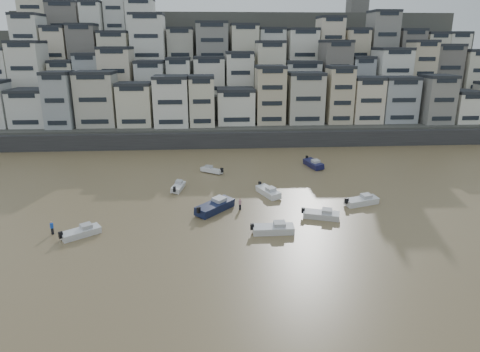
{
  "coord_description": "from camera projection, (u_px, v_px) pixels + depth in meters",
  "views": [
    {
      "loc": [
        5.27,
        -29.81,
        22.71
      ],
      "look_at": [
        9.46,
        30.0,
        4.0
      ],
      "focal_mm": 32.0,
      "sensor_mm": 36.0,
      "label": 1
    }
  ],
  "objects": [
    {
      "name": "boat_j",
      "position": [
        81.0,
        231.0,
        52.25
      ],
      "size": [
        5.09,
        4.41,
        1.39
      ],
      "primitive_type": null,
      "rotation": [
        0.0,
        0.0,
        0.64
      ],
      "color": "silver",
      "rests_on": "ground"
    },
    {
      "name": "boat_h",
      "position": [
        212.0,
        169.0,
        77.94
      ],
      "size": [
        4.67,
        3.91,
        1.27
      ],
      "primitive_type": null,
      "rotation": [
        0.0,
        0.0,
        2.53
      ],
      "color": "silver",
      "rests_on": "ground"
    },
    {
      "name": "person_pink",
      "position": [
        240.0,
        204.0,
        60.56
      ],
      "size": [
        0.44,
        0.44,
        1.74
      ],
      "primitive_type": null,
      "color": "#BF8791",
      "rests_on": "ground"
    },
    {
      "name": "hillside",
      "position": [
        240.0,
        76.0,
        131.75
      ],
      "size": [
        141.04,
        66.0,
        50.0
      ],
      "color": "#4C4C47",
      "rests_on": "ground"
    },
    {
      "name": "boat_d",
      "position": [
        362.0,
        200.0,
        62.47
      ],
      "size": [
        5.95,
        3.58,
        1.54
      ],
      "primitive_type": null,
      "rotation": [
        0.0,
        0.0,
        0.33
      ],
      "color": "silver",
      "rests_on": "ground"
    },
    {
      "name": "ground",
      "position": [
        150.0,
        335.0,
        34.8
      ],
      "size": [
        400.0,
        400.0,
        0.0
      ],
      "primitive_type": "plane",
      "color": "olive",
      "rests_on": "ground"
    },
    {
      "name": "harbor_wall",
      "position": [
        232.0,
        140.0,
        96.85
      ],
      "size": [
        140.0,
        3.0,
        3.5
      ],
      "primitive_type": "cube",
      "color": "#38383A",
      "rests_on": "ground"
    },
    {
      "name": "boat_b",
      "position": [
        321.0,
        214.0,
        57.54
      ],
      "size": [
        5.5,
        3.31,
        1.43
      ],
      "primitive_type": null,
      "rotation": [
        0.0,
        0.0,
        -0.33
      ],
      "color": "silver",
      "rests_on": "ground"
    },
    {
      "name": "boat_a",
      "position": [
        273.0,
        228.0,
        53.02
      ],
      "size": [
        5.62,
        1.87,
        1.53
      ],
      "primitive_type": null,
      "rotation": [
        0.0,
        0.0,
        0.01
      ],
      "color": "silver",
      "rests_on": "ground"
    },
    {
      "name": "person_blue",
      "position": [
        52.0,
        228.0,
        52.82
      ],
      "size": [
        0.44,
        0.44,
        1.74
      ],
      "primitive_type": null,
      "color": "blue",
      "rests_on": "ground"
    },
    {
      "name": "boat_f",
      "position": [
        178.0,
        186.0,
        68.88
      ],
      "size": [
        2.46,
        5.07,
        1.33
      ],
      "primitive_type": null,
      "rotation": [
        0.0,
        0.0,
        1.39
      ],
      "color": "white",
      "rests_on": "ground"
    },
    {
      "name": "boat_i",
      "position": [
        313.0,
        163.0,
        81.55
      ],
      "size": [
        3.34,
        6.38,
        1.66
      ],
      "primitive_type": null,
      "rotation": [
        0.0,
        0.0,
        -1.34
      ],
      "color": "#141640",
      "rests_on": "ground"
    },
    {
      "name": "boat_e",
      "position": [
        268.0,
        191.0,
        66.35
      ],
      "size": [
        3.91,
        6.06,
        1.57
      ],
      "primitive_type": null,
      "rotation": [
        0.0,
        0.0,
        -1.19
      ],
      "color": "white",
      "rests_on": "ground"
    },
    {
      "name": "boat_c",
      "position": [
        215.0,
        205.0,
        59.98
      ],
      "size": [
        6.42,
        6.89,
        1.94
      ],
      "primitive_type": null,
      "rotation": [
        0.0,
        0.0,
        0.85
      ],
      "color": "#131B3B",
      "rests_on": "ground"
    }
  ]
}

